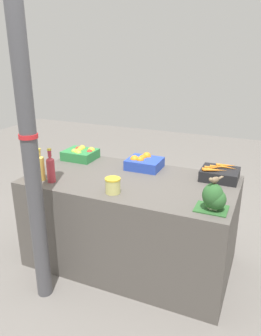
{
  "coord_description": "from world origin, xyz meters",
  "views": [
    {
      "loc": [
        1.03,
        -2.35,
        1.84
      ],
      "look_at": [
        0.0,
        0.0,
        0.91
      ],
      "focal_mm": 35.0,
      "sensor_mm": 36.0,
      "label": 1
    }
  ],
  "objects_px": {
    "juice_bottle_ruby": "(51,168)",
    "pickle_jar": "(113,185)",
    "apple_crate": "(81,154)",
    "juice_bottle_amber": "(29,165)",
    "orange_crate": "(144,162)",
    "broccoli_pile": "(213,198)",
    "support_pole": "(30,152)",
    "carrot_crate": "(219,174)",
    "juice_bottle_golden": "(40,167)",
    "sparrow_bird": "(215,180)"
  },
  "relations": [
    {
      "from": "support_pole",
      "to": "pickle_jar",
      "type": "relative_size",
      "value": 19.62
    },
    {
      "from": "broccoli_pile",
      "to": "juice_bottle_ruby",
      "type": "bearing_deg",
      "value": -179.26
    },
    {
      "from": "support_pole",
      "to": "apple_crate",
      "type": "xyz_separation_m",
      "value": [
        -0.21,
        0.97,
        -0.31
      ]
    },
    {
      "from": "juice_bottle_amber",
      "to": "pickle_jar",
      "type": "relative_size",
      "value": 2.3
    },
    {
      "from": "support_pole",
      "to": "sparrow_bird",
      "type": "height_order",
      "value": "support_pole"
    },
    {
      "from": "carrot_crate",
      "to": "pickle_jar",
      "type": "bearing_deg",
      "value": -139.08
    },
    {
      "from": "apple_crate",
      "to": "juice_bottle_golden",
      "type": "distance_m",
      "value": 0.62
    },
    {
      "from": "support_pole",
      "to": "carrot_crate",
      "type": "height_order",
      "value": "support_pole"
    },
    {
      "from": "orange_crate",
      "to": "carrot_crate",
      "type": "height_order",
      "value": "orange_crate"
    },
    {
      "from": "support_pole",
      "to": "sparrow_bird",
      "type": "distance_m",
      "value": 1.26
    },
    {
      "from": "apple_crate",
      "to": "juice_bottle_ruby",
      "type": "relative_size",
      "value": 1.07
    },
    {
      "from": "apple_crate",
      "to": "juice_bottle_ruby",
      "type": "height_order",
      "value": "juice_bottle_ruby"
    },
    {
      "from": "sparrow_bird",
      "to": "pickle_jar",
      "type": "bearing_deg",
      "value": -56.8
    },
    {
      "from": "sparrow_bird",
      "to": "broccoli_pile",
      "type": "bearing_deg",
      "value": 124.08
    },
    {
      "from": "support_pole",
      "to": "juice_bottle_golden",
      "type": "relative_size",
      "value": 8.63
    },
    {
      "from": "juice_bottle_ruby",
      "to": "orange_crate",
      "type": "bearing_deg",
      "value": 46.97
    },
    {
      "from": "carrot_crate",
      "to": "broccoli_pile",
      "type": "xyz_separation_m",
      "value": [
        0.05,
        -0.59,
        0.04
      ]
    },
    {
      "from": "support_pole",
      "to": "broccoli_pile",
      "type": "height_order",
      "value": "support_pole"
    },
    {
      "from": "juice_bottle_ruby",
      "to": "pickle_jar",
      "type": "height_order",
      "value": "juice_bottle_ruby"
    },
    {
      "from": "juice_bottle_ruby",
      "to": "sparrow_bird",
      "type": "relative_size",
      "value": 2.36
    },
    {
      "from": "broccoli_pile",
      "to": "juice_bottle_golden",
      "type": "relative_size",
      "value": 0.81
    },
    {
      "from": "apple_crate",
      "to": "broccoli_pile",
      "type": "height_order",
      "value": "broccoli_pile"
    },
    {
      "from": "apple_crate",
      "to": "juice_bottle_golden",
      "type": "relative_size",
      "value": 1.12
    },
    {
      "from": "carrot_crate",
      "to": "juice_bottle_amber",
      "type": "height_order",
      "value": "juice_bottle_amber"
    },
    {
      "from": "broccoli_pile",
      "to": "juice_bottle_golden",
      "type": "height_order",
      "value": "juice_bottle_golden"
    },
    {
      "from": "orange_crate",
      "to": "sparrow_bird",
      "type": "xyz_separation_m",
      "value": [
        0.73,
        -0.6,
        0.17
      ]
    },
    {
      "from": "support_pole",
      "to": "pickle_jar",
      "type": "distance_m",
      "value": 0.65
    },
    {
      "from": "juice_bottle_ruby",
      "to": "pickle_jar",
      "type": "distance_m",
      "value": 0.56
    },
    {
      "from": "juice_bottle_ruby",
      "to": "juice_bottle_amber",
      "type": "bearing_deg",
      "value": 180.0
    },
    {
      "from": "apple_crate",
      "to": "broccoli_pile",
      "type": "relative_size",
      "value": 1.39
    },
    {
      "from": "support_pole",
      "to": "broccoli_pile",
      "type": "bearing_deg",
      "value": 17.27
    },
    {
      "from": "juice_bottle_golden",
      "to": "sparrow_bird",
      "type": "distance_m",
      "value": 1.42
    },
    {
      "from": "orange_crate",
      "to": "juice_bottle_amber",
      "type": "height_order",
      "value": "juice_bottle_amber"
    },
    {
      "from": "apple_crate",
      "to": "juice_bottle_amber",
      "type": "distance_m",
      "value": 0.63
    },
    {
      "from": "pickle_jar",
      "to": "sparrow_bird",
      "type": "distance_m",
      "value": 0.76
    },
    {
      "from": "juice_bottle_amber",
      "to": "pickle_jar",
      "type": "bearing_deg",
      "value": 0.35
    },
    {
      "from": "juice_bottle_ruby",
      "to": "pickle_jar",
      "type": "bearing_deg",
      "value": 0.49
    },
    {
      "from": "juice_bottle_amber",
      "to": "juice_bottle_ruby",
      "type": "relative_size",
      "value": 0.97
    },
    {
      "from": "support_pole",
      "to": "carrot_crate",
      "type": "bearing_deg",
      "value": 40.15
    },
    {
      "from": "apple_crate",
      "to": "juice_bottle_amber",
      "type": "xyz_separation_m",
      "value": [
        -0.12,
        -0.61,
        0.06
      ]
    },
    {
      "from": "broccoli_pile",
      "to": "juice_bottle_ruby",
      "type": "xyz_separation_m",
      "value": [
        -1.31,
        -0.02,
        0.02
      ]
    },
    {
      "from": "orange_crate",
      "to": "juice_bottle_golden",
      "type": "bearing_deg",
      "value": -137.98
    },
    {
      "from": "carrot_crate",
      "to": "juice_bottle_ruby",
      "type": "relative_size",
      "value": 1.07
    },
    {
      "from": "apple_crate",
      "to": "carrot_crate",
      "type": "height_order",
      "value": "carrot_crate"
    },
    {
      "from": "support_pole",
      "to": "carrot_crate",
      "type": "xyz_separation_m",
      "value": [
        1.14,
        0.96,
        -0.32
      ]
    },
    {
      "from": "orange_crate",
      "to": "broccoli_pile",
      "type": "height_order",
      "value": "broccoli_pile"
    },
    {
      "from": "support_pole",
      "to": "pickle_jar",
      "type": "xyz_separation_m",
      "value": [
        0.45,
        0.36,
        -0.31
      ]
    },
    {
      "from": "carrot_crate",
      "to": "apple_crate",
      "type": "bearing_deg",
      "value": 179.87
    },
    {
      "from": "orange_crate",
      "to": "juice_bottle_amber",
      "type": "distance_m",
      "value": 1.01
    },
    {
      "from": "broccoli_pile",
      "to": "juice_bottle_ruby",
      "type": "relative_size",
      "value": 0.77
    }
  ]
}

